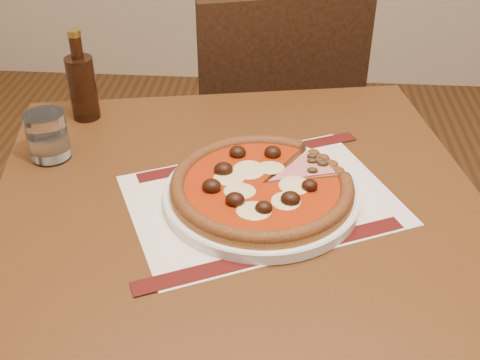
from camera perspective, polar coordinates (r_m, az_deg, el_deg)
name	(u,v)px	position (r m, az deg, el deg)	size (l,w,h in m)	color
table	(239,250)	(1.04, -0.09, -6.62)	(0.94, 0.94, 0.75)	#553014
chair_far	(271,122)	(1.70, 2.98, 5.51)	(0.53, 0.53, 0.90)	black
placemat	(261,200)	(0.98, 2.05, -1.90)	(0.42, 0.30, 0.00)	white
plate	(262,195)	(0.97, 2.06, -1.42)	(0.32, 0.32, 0.02)	white
pizza	(262,185)	(0.96, 2.06, -0.47)	(0.30, 0.30, 0.04)	#AF6F2A
ham_slice	(307,167)	(1.02, 6.32, 1.19)	(0.13, 0.11, 0.02)	#AF6F2A
water_glass	(48,136)	(1.12, -17.78, 3.99)	(0.07, 0.07, 0.09)	white
bottle	(82,85)	(1.23, -14.74, 8.74)	(0.05, 0.05, 0.18)	#34190D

